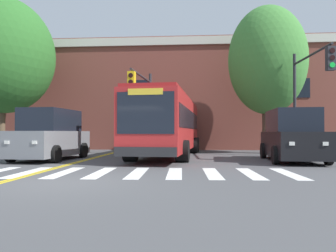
# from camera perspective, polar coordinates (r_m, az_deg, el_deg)

# --- Properties ---
(ground_plane) EXTENTS (120.00, 120.00, 0.00)m
(ground_plane) POSITION_cam_1_polar(r_m,az_deg,el_deg) (8.99, -18.17, -9.40)
(ground_plane) COLOR #4C4C4F
(crosswalk) EXTENTS (14.84, 3.40, 0.01)m
(crosswalk) POSITION_cam_1_polar(r_m,az_deg,el_deg) (11.20, -17.60, -7.71)
(crosswalk) COLOR white
(crosswalk) RESTS_ON ground
(lane_line_yellow_inner) EXTENTS (0.12, 36.00, 0.01)m
(lane_line_yellow_inner) POSITION_cam_1_polar(r_m,az_deg,el_deg) (24.88, -7.54, -4.06)
(lane_line_yellow_inner) COLOR gold
(lane_line_yellow_inner) RESTS_ON ground
(lane_line_yellow_outer) EXTENTS (0.12, 36.00, 0.01)m
(lane_line_yellow_outer) POSITION_cam_1_polar(r_m,az_deg,el_deg) (24.85, -7.17, -4.07)
(lane_line_yellow_outer) COLOR gold
(lane_line_yellow_outer) RESTS_ON ground
(city_bus) EXTENTS (3.52, 11.77, 3.20)m
(city_bus) POSITION_cam_1_polar(r_m,az_deg,el_deg) (17.94, 0.08, 0.31)
(city_bus) COLOR #B22323
(city_bus) RESTS_ON ground
(car_grey_near_lane) EXTENTS (2.51, 4.92, 2.39)m
(car_grey_near_lane) POSITION_cam_1_polar(r_m,az_deg,el_deg) (16.45, -19.77, -1.65)
(car_grey_near_lane) COLOR slate
(car_grey_near_lane) RESTS_ON ground
(car_black_far_lane) EXTENTS (2.48, 5.14, 2.32)m
(car_black_far_lane) POSITION_cam_1_polar(r_m,az_deg,el_deg) (15.72, 20.77, -1.78)
(car_black_far_lane) COLOR black
(car_black_far_lane) RESTS_ON ground
(car_silver_behind_bus) EXTENTS (2.29, 4.36, 1.83)m
(car_silver_behind_bus) POSITION_cam_1_polar(r_m,az_deg,el_deg) (28.69, 3.19, -2.02)
(car_silver_behind_bus) COLOR #B7BABF
(car_silver_behind_bus) RESTS_ON ground
(traffic_light_near_corner) EXTENTS (0.49, 4.31, 5.55)m
(traffic_light_near_corner) POSITION_cam_1_polar(r_m,az_deg,el_deg) (17.49, 23.19, 6.91)
(traffic_light_near_corner) COLOR #28282D
(traffic_light_near_corner) RESTS_ON ground
(traffic_light_overhead) EXTENTS (0.63, 4.23, 4.73)m
(traffic_light_overhead) POSITION_cam_1_polar(r_m,az_deg,el_deg) (17.41, -4.44, 5.08)
(traffic_light_overhead) COLOR #28282D
(traffic_light_overhead) RESTS_ON ground
(street_tree_curbside_large) EXTENTS (5.68, 5.47, 9.14)m
(street_tree_curbside_large) POSITION_cam_1_polar(r_m,az_deg,el_deg) (21.56, 16.90, 10.84)
(street_tree_curbside_large) COLOR #4C3D2D
(street_tree_curbside_large) RESTS_ON ground
(street_tree_curbside_small) EXTENTS (8.88, 8.93, 9.89)m
(street_tree_curbside_small) POSITION_cam_1_polar(r_m,az_deg,el_deg) (23.73, -26.92, 10.91)
(street_tree_curbside_small) COLOR brown
(street_tree_curbside_small) RESTS_ON ground
(building_facade) EXTENTS (29.06, 7.56, 8.45)m
(building_facade) POSITION_cam_1_polar(r_m,az_deg,el_deg) (28.17, -3.45, 4.89)
(building_facade) COLOR brown
(building_facade) RESTS_ON ground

